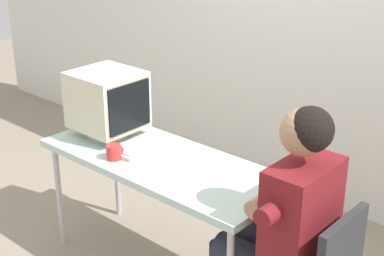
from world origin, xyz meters
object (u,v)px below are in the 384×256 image
Objects in this scene: desk at (162,167)px; person_seated at (284,216)px; keyboard at (142,145)px; crt_monitor at (108,101)px; desk_mug at (114,152)px.

person_seated is (0.84, -0.03, 0.03)m from desk.
keyboard is at bearing 169.83° from desk.
desk is 0.57m from crt_monitor.
keyboard reaches higher than desk.
desk_mug is (-1.04, -0.14, 0.07)m from person_seated.
desk is 1.16× the size of person_seated.
desk_mug is at bearing -138.53° from desk.
crt_monitor is 0.31× the size of person_seated.
crt_monitor is 4.28× the size of desk_mug.
person_seated reaches higher than crt_monitor.
desk is at bearing 177.62° from person_seated.
keyboard is 0.22m from desk_mug.
person_seated is (1.33, -0.07, -0.25)m from crt_monitor.
keyboard is 0.32× the size of person_seated.
crt_monitor is 0.36m from keyboard.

